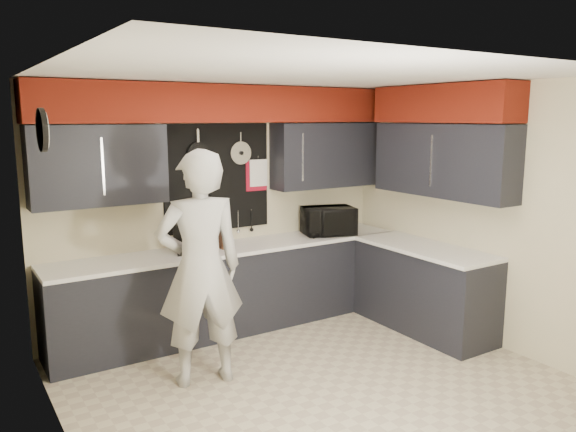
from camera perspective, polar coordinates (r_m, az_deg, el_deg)
ground at (r=5.12m, az=2.44°, el=-16.28°), size 4.00×4.00×0.00m
back_wall_assembly at (r=5.98m, az=-6.20°, el=7.51°), size 4.00×0.36×2.60m
right_wall_assembly at (r=6.03m, az=15.82°, el=6.57°), size 0.36×3.50×2.60m
left_wall_assembly at (r=3.94m, az=-22.19°, el=-4.44°), size 0.05×3.50×2.60m
base_cabinets at (r=6.08m, az=0.17°, el=-7.30°), size 3.95×2.20×0.92m
microwave at (r=6.51m, az=4.13°, el=-0.50°), size 0.67×0.54×0.32m
knife_block at (r=5.86m, az=-6.46°, el=-2.24°), size 0.10×0.10×0.22m
utensil_crock at (r=5.96m, az=-6.73°, el=-2.37°), size 0.12×0.12×0.15m
coffee_maker at (r=5.72m, az=-10.39°, el=-1.83°), size 0.26×0.30×0.36m
person at (r=4.80m, az=-8.91°, el=-5.32°), size 0.81×0.61×2.02m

